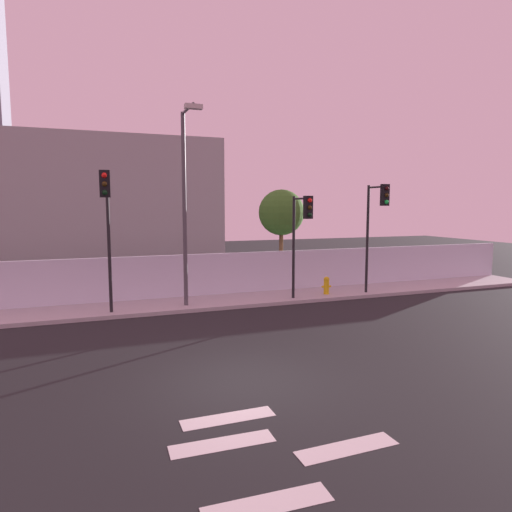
# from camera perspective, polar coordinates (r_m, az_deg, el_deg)

# --- Properties ---
(ground_plane) EXTENTS (80.00, 80.00, 0.00)m
(ground_plane) POSITION_cam_1_polar(r_m,az_deg,el_deg) (10.61, -1.64, -15.81)
(ground_plane) COLOR black
(sidewalk) EXTENTS (36.00, 2.40, 0.15)m
(sidewalk) POSITION_cam_1_polar(r_m,az_deg,el_deg) (18.22, -10.00, -6.19)
(sidewalk) COLOR #ABABAB
(sidewalk) RESTS_ON ground
(perimeter_wall) EXTENTS (36.00, 0.18, 1.80)m
(perimeter_wall) POSITION_cam_1_polar(r_m,az_deg,el_deg) (19.29, -10.75, -2.55)
(perimeter_wall) COLOR silver
(perimeter_wall) RESTS_ON sidewalk
(crosswalk_marking) EXTENTS (3.72, 4.74, 0.01)m
(crosswalk_marking) POSITION_cam_1_polar(r_m,az_deg,el_deg) (7.35, 3.33, -26.64)
(crosswalk_marking) COLOR silver
(crosswalk_marking) RESTS_ON ground
(traffic_light_left) EXTENTS (0.36, 1.34, 5.05)m
(traffic_light_left) POSITION_cam_1_polar(r_m,az_deg,el_deg) (16.30, -18.52, 5.35)
(traffic_light_left) COLOR black
(traffic_light_left) RESTS_ON sidewalk
(traffic_light_center) EXTENTS (0.36, 1.34, 4.26)m
(traffic_light_center) POSITION_cam_1_polar(r_m,az_deg,el_deg) (18.12, 5.85, 4.03)
(traffic_light_center) COLOR black
(traffic_light_center) RESTS_ON sidewalk
(traffic_light_right) EXTENTS (0.35, 1.37, 4.77)m
(traffic_light_right) POSITION_cam_1_polar(r_m,az_deg,el_deg) (19.96, 15.15, 5.07)
(traffic_light_right) COLOR black
(traffic_light_right) RESTS_ON sidewalk
(street_lamp_curbside) EXTENTS (0.60, 1.94, 7.36)m
(street_lamp_curbside) POSITION_cam_1_polar(r_m,az_deg,el_deg) (17.16, -8.99, 7.82)
(street_lamp_curbside) COLOR #4C4C51
(street_lamp_curbside) RESTS_ON sidewalk
(fire_hydrant) EXTENTS (0.44, 0.26, 0.78)m
(fire_hydrant) POSITION_cam_1_polar(r_m,az_deg,el_deg) (19.93, 8.98, -3.64)
(fire_hydrant) COLOR gold
(fire_hydrant) RESTS_ON sidewalk
(roadside_tree_midleft) EXTENTS (2.24, 2.24, 4.83)m
(roadside_tree_midleft) POSITION_cam_1_polar(r_m,az_deg,el_deg) (21.96, 3.26, 5.52)
(roadside_tree_midleft) COLOR brown
(roadside_tree_midleft) RESTS_ON ground
(low_building_distant) EXTENTS (14.04, 6.00, 8.63)m
(low_building_distant) POSITION_cam_1_polar(r_m,az_deg,el_deg) (32.84, -17.45, 6.62)
(low_building_distant) COLOR #989898
(low_building_distant) RESTS_ON ground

